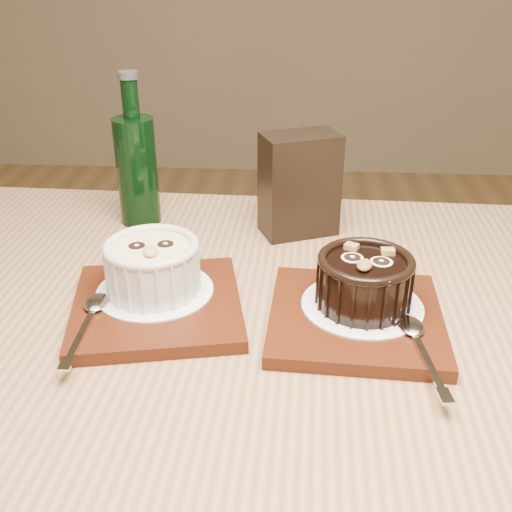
{
  "coord_description": "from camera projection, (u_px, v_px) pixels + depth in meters",
  "views": [
    {
      "loc": [
        -0.08,
        -0.67,
        1.11
      ],
      "look_at": [
        -0.11,
        -0.11,
        0.81
      ],
      "focal_mm": 42.0,
      "sensor_mm": 36.0,
      "label": 1
    }
  ],
  "objects": [
    {
      "name": "ramekin_white",
      "position": [
        153.0,
        264.0,
        0.65
      ],
      "size": [
        0.1,
        0.1,
        0.06
      ],
      "rotation": [
        0.0,
        0.0,
        0.2
      ],
      "color": "silver",
      "rests_on": "doily_left"
    },
    {
      "name": "table",
      "position": [
        261.0,
        412.0,
        0.65
      ],
      "size": [
        1.22,
        0.84,
        0.75
      ],
      "rotation": [
        0.0,
        0.0,
        -0.03
      ],
      "color": "brown",
      "rests_on": "ground"
    },
    {
      "name": "green_bottle",
      "position": [
        137.0,
        167.0,
        0.84
      ],
      "size": [
        0.06,
        0.06,
        0.21
      ],
      "color": "black",
      "rests_on": "table"
    },
    {
      "name": "condiment_stand",
      "position": [
        299.0,
        185.0,
        0.81
      ],
      "size": [
        0.12,
        0.09,
        0.14
      ],
      "primitive_type": "cube",
      "rotation": [
        0.0,
        0.0,
        0.39
      ],
      "color": "black",
      "rests_on": "table"
    },
    {
      "name": "spoon_left",
      "position": [
        87.0,
        320.0,
        0.61
      ],
      "size": [
        0.03,
        0.13,
        0.01
      ],
      "primitive_type": null,
      "rotation": [
        0.0,
        0.0,
        0.04
      ],
      "color": "silver",
      "rests_on": "tray_left"
    },
    {
      "name": "tray_right",
      "position": [
        355.0,
        318.0,
        0.63
      ],
      "size": [
        0.19,
        0.19,
        0.01
      ],
      "primitive_type": "cube",
      "rotation": [
        0.0,
        0.0,
        -0.05
      ],
      "color": "#451B0B",
      "rests_on": "table"
    },
    {
      "name": "spoon_right",
      "position": [
        421.0,
        346.0,
        0.57
      ],
      "size": [
        0.04,
        0.14,
        0.01
      ],
      "primitive_type": null,
      "rotation": [
        0.0,
        0.0,
        0.12
      ],
      "color": "silver",
      "rests_on": "tray_right"
    },
    {
      "name": "ramekin_dark",
      "position": [
        365.0,
        279.0,
        0.63
      ],
      "size": [
        0.1,
        0.1,
        0.06
      ],
      "rotation": [
        0.0,
        0.0,
        -0.23
      ],
      "color": "black",
      "rests_on": "doily_right"
    },
    {
      "name": "tray_left",
      "position": [
        157.0,
        306.0,
        0.66
      ],
      "size": [
        0.21,
        0.21,
        0.01
      ],
      "primitive_type": "cube",
      "rotation": [
        0.0,
        0.0,
        0.2
      ],
      "color": "#451B0B",
      "rests_on": "table"
    },
    {
      "name": "doily_right",
      "position": [
        362.0,
        305.0,
        0.64
      ],
      "size": [
        0.13,
        0.13,
        0.0
      ],
      "primitive_type": "cylinder",
      "color": "white",
      "rests_on": "tray_right"
    },
    {
      "name": "doily_left",
      "position": [
        155.0,
        290.0,
        0.67
      ],
      "size": [
        0.13,
        0.13,
        0.0
      ],
      "primitive_type": "cylinder",
      "color": "white",
      "rests_on": "tray_left"
    }
  ]
}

